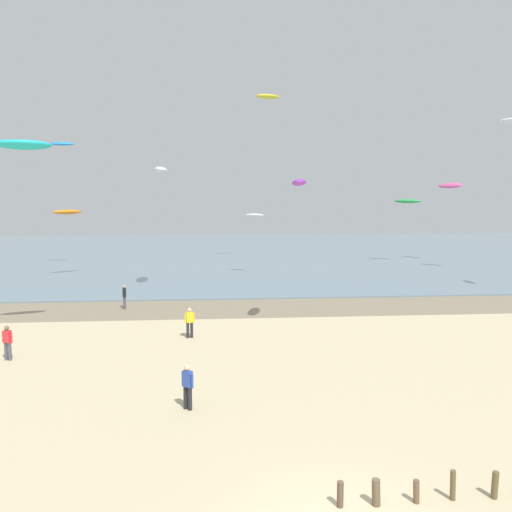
# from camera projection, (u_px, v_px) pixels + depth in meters

# --- Properties ---
(wet_sand_strip) EXTENTS (120.00, 6.43, 0.01)m
(wet_sand_strip) POSITION_uv_depth(u_px,v_px,m) (256.00, 308.00, 38.16)
(wet_sand_strip) COLOR #84755B
(wet_sand_strip) RESTS_ON ground
(sea) EXTENTS (160.00, 70.00, 0.10)m
(sea) POSITION_uv_depth(u_px,v_px,m) (234.00, 252.00, 76.00)
(sea) COLOR slate
(sea) RESTS_ON ground
(person_nearest_camera) EXTENTS (0.24, 0.57, 1.71)m
(person_nearest_camera) POSITION_uv_depth(u_px,v_px,m) (124.00, 296.00, 37.79)
(person_nearest_camera) COLOR #4C4C56
(person_nearest_camera) RESTS_ON ground
(person_mid_beach) EXTENTS (0.45, 0.40, 1.71)m
(person_mid_beach) POSITION_uv_depth(u_px,v_px,m) (188.00, 386.00, 19.90)
(person_mid_beach) COLOR #232328
(person_mid_beach) RESTS_ON ground
(person_by_waterline) EXTENTS (0.56, 0.28, 1.71)m
(person_by_waterline) POSITION_uv_depth(u_px,v_px,m) (190.00, 322.00, 30.03)
(person_by_waterline) COLOR #232328
(person_by_waterline) RESTS_ON ground
(person_left_flank) EXTENTS (0.54, 0.33, 1.71)m
(person_left_flank) POSITION_uv_depth(u_px,v_px,m) (7.00, 342.00, 25.90)
(person_left_flank) COLOR #4C4C56
(person_left_flank) RESTS_ON ground
(kite_aloft_1) EXTENTS (2.83, 2.42, 0.57)m
(kite_aloft_1) POSITION_uv_depth(u_px,v_px,m) (67.00, 212.00, 51.47)
(kite_aloft_1) COLOR orange
(kite_aloft_2) EXTENTS (1.37, 2.65, 0.51)m
(kite_aloft_2) POSITION_uv_depth(u_px,v_px,m) (299.00, 182.00, 30.84)
(kite_aloft_2) COLOR purple
(kite_aloft_4) EXTENTS (2.11, 1.71, 0.42)m
(kite_aloft_4) POSITION_uv_depth(u_px,v_px,m) (255.00, 215.00, 53.30)
(kite_aloft_4) COLOR white
(kite_aloft_5) EXTENTS (2.95, 1.69, 0.65)m
(kite_aloft_5) POSITION_uv_depth(u_px,v_px,m) (268.00, 97.00, 60.72)
(kite_aloft_5) COLOR yellow
(kite_aloft_6) EXTENTS (3.15, 1.91, 0.73)m
(kite_aloft_6) POSITION_uv_depth(u_px,v_px,m) (23.00, 145.00, 29.07)
(kite_aloft_6) COLOR #19B2B7
(kite_aloft_7) EXTENTS (1.32, 3.49, 0.63)m
(kite_aloft_7) POSITION_uv_depth(u_px,v_px,m) (161.00, 170.00, 43.55)
(kite_aloft_7) COLOR white
(kite_aloft_8) EXTENTS (2.51, 1.00, 0.55)m
(kite_aloft_8) POSITION_uv_depth(u_px,v_px,m) (62.00, 144.00, 56.79)
(kite_aloft_8) COLOR #2384D1
(kite_aloft_9) EXTENTS (3.13, 2.61, 0.52)m
(kite_aloft_9) POSITION_uv_depth(u_px,v_px,m) (408.00, 201.00, 62.53)
(kite_aloft_9) COLOR green
(kite_aloft_10) EXTENTS (2.53, 3.43, 0.89)m
(kite_aloft_10) POSITION_uv_depth(u_px,v_px,m) (450.00, 185.00, 62.90)
(kite_aloft_10) COLOR #E54C99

